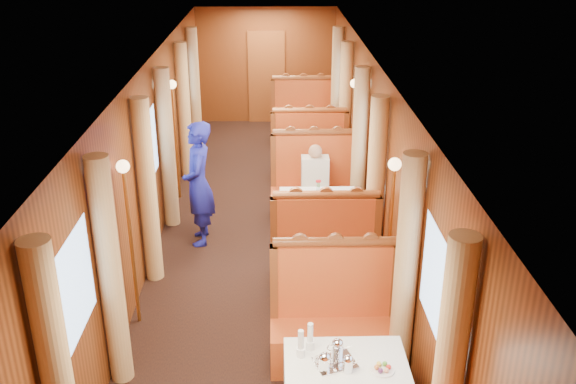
{
  "coord_description": "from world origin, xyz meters",
  "views": [
    {
      "loc": [
        0.15,
        -7.92,
        4.23
      ],
      "look_at": [
        0.32,
        -0.52,
        1.05
      ],
      "focal_mm": 40.0,
      "sensor_mm": 36.0,
      "label": 1
    }
  ],
  "objects_px": {
    "table_mid": "(318,222)",
    "banquette_far_aft": "(303,122)",
    "teapot_back": "(337,350)",
    "passenger": "(315,176)",
    "table_far": "(306,140)",
    "banquette_mid_aft": "(314,190)",
    "teapot_right": "(348,366)",
    "banquette_mid_fwd": "(324,254)",
    "rose_vase_far": "(306,112)",
    "fruit_plate": "(383,369)",
    "rose_vase_mid": "(318,185)",
    "tea_tray": "(335,363)",
    "teapot_left": "(324,364)",
    "banquette_far_fwd": "(309,156)",
    "steward": "(199,184)",
    "banquette_near_aft": "(334,324)"
  },
  "relations": [
    {
      "from": "banquette_far_aft",
      "to": "table_far",
      "type": "bearing_deg",
      "value": -90.0
    },
    {
      "from": "passenger",
      "to": "teapot_left",
      "type": "bearing_deg",
      "value": -92.53
    },
    {
      "from": "banquette_far_fwd",
      "to": "fruit_plate",
      "type": "height_order",
      "value": "banquette_far_fwd"
    },
    {
      "from": "banquette_mid_aft",
      "to": "fruit_plate",
      "type": "xyz_separation_m",
      "value": [
        0.29,
        -4.63,
        0.35
      ]
    },
    {
      "from": "banquette_mid_fwd",
      "to": "tea_tray",
      "type": "bearing_deg",
      "value": -92.24
    },
    {
      "from": "table_mid",
      "to": "banquette_far_aft",
      "type": "bearing_deg",
      "value": 90.0
    },
    {
      "from": "banquette_mid_fwd",
      "to": "teapot_left",
      "type": "distance_m",
      "value": 2.63
    },
    {
      "from": "banquette_mid_aft",
      "to": "teapot_right",
      "type": "height_order",
      "value": "banquette_mid_aft"
    },
    {
      "from": "banquette_far_aft",
      "to": "rose_vase_far",
      "type": "distance_m",
      "value": 1.13
    },
    {
      "from": "banquette_mid_aft",
      "to": "banquette_far_fwd",
      "type": "height_order",
      "value": "same"
    },
    {
      "from": "banquette_mid_aft",
      "to": "banquette_far_aft",
      "type": "height_order",
      "value": "same"
    },
    {
      "from": "banquette_mid_fwd",
      "to": "banquette_near_aft",
      "type": "bearing_deg",
      "value": -90.0
    },
    {
      "from": "teapot_right",
      "to": "teapot_left",
      "type": "bearing_deg",
      "value": 167.89
    },
    {
      "from": "table_far",
      "to": "steward",
      "type": "distance_m",
      "value": 3.72
    },
    {
      "from": "rose_vase_mid",
      "to": "passenger",
      "type": "distance_m",
      "value": 0.81
    },
    {
      "from": "banquette_mid_aft",
      "to": "rose_vase_mid",
      "type": "distance_m",
      "value": 1.13
    },
    {
      "from": "table_mid",
      "to": "teapot_right",
      "type": "xyz_separation_m",
      "value": [
        -0.0,
        -3.62,
        0.44
      ]
    },
    {
      "from": "teapot_right",
      "to": "steward",
      "type": "relative_size",
      "value": 0.09
    },
    {
      "from": "banquette_near_aft",
      "to": "table_mid",
      "type": "height_order",
      "value": "banquette_near_aft"
    },
    {
      "from": "teapot_left",
      "to": "banquette_far_aft",
      "type": "bearing_deg",
      "value": 105.1
    },
    {
      "from": "table_mid",
      "to": "banquette_mid_fwd",
      "type": "height_order",
      "value": "banquette_mid_fwd"
    },
    {
      "from": "table_far",
      "to": "banquette_mid_aft",
      "type": "bearing_deg",
      "value": -90.0
    },
    {
      "from": "teapot_right",
      "to": "teapot_back",
      "type": "xyz_separation_m",
      "value": [
        -0.07,
        0.2,
        0.01
      ]
    },
    {
      "from": "banquette_mid_aft",
      "to": "table_far",
      "type": "bearing_deg",
      "value": 90.0
    },
    {
      "from": "table_mid",
      "to": "teapot_right",
      "type": "bearing_deg",
      "value": -90.02
    },
    {
      "from": "banquette_far_aft",
      "to": "rose_vase_far",
      "type": "height_order",
      "value": "banquette_far_aft"
    },
    {
      "from": "banquette_mid_aft",
      "to": "passenger",
      "type": "distance_m",
      "value": 0.39
    },
    {
      "from": "teapot_back",
      "to": "passenger",
      "type": "bearing_deg",
      "value": 94.34
    },
    {
      "from": "banquette_mid_aft",
      "to": "steward",
      "type": "xyz_separation_m",
      "value": [
        -1.64,
        -0.82,
        0.45
      ]
    },
    {
      "from": "steward",
      "to": "fruit_plate",
      "type": "bearing_deg",
      "value": 21.66
    },
    {
      "from": "banquette_near_aft",
      "to": "passenger",
      "type": "distance_m",
      "value": 3.29
    },
    {
      "from": "banquette_mid_aft",
      "to": "tea_tray",
      "type": "xyz_separation_m",
      "value": [
        -0.1,
        -4.53,
        0.33
      ]
    },
    {
      "from": "rose_vase_mid",
      "to": "teapot_right",
      "type": "bearing_deg",
      "value": -89.9
    },
    {
      "from": "banquette_near_aft",
      "to": "fruit_plate",
      "type": "xyz_separation_m",
      "value": [
        0.29,
        -1.13,
        0.35
      ]
    },
    {
      "from": "table_mid",
      "to": "banquette_far_aft",
      "type": "height_order",
      "value": "banquette_far_aft"
    },
    {
      "from": "table_mid",
      "to": "tea_tray",
      "type": "bearing_deg",
      "value": -91.59
    },
    {
      "from": "tea_tray",
      "to": "rose_vase_mid",
      "type": "relative_size",
      "value": 0.94
    },
    {
      "from": "tea_tray",
      "to": "rose_vase_far",
      "type": "relative_size",
      "value": 0.94
    },
    {
      "from": "rose_vase_mid",
      "to": "steward",
      "type": "xyz_separation_m",
      "value": [
        -1.63,
        0.2,
        -0.05
      ]
    },
    {
      "from": "teapot_back",
      "to": "rose_vase_far",
      "type": "bearing_deg",
      "value": 94.79
    },
    {
      "from": "table_far",
      "to": "fruit_plate",
      "type": "height_order",
      "value": "fruit_plate"
    },
    {
      "from": "passenger",
      "to": "banquette_far_aft",
      "type": "bearing_deg",
      "value": 90.0
    },
    {
      "from": "banquette_mid_aft",
      "to": "table_far",
      "type": "xyz_separation_m",
      "value": [
        0.0,
        2.49,
        -0.05
      ]
    },
    {
      "from": "passenger",
      "to": "rose_vase_mid",
      "type": "bearing_deg",
      "value": -90.55
    },
    {
      "from": "table_far",
      "to": "banquette_far_aft",
      "type": "xyz_separation_m",
      "value": [
        0.0,
        1.01,
        0.05
      ]
    },
    {
      "from": "teapot_right",
      "to": "fruit_plate",
      "type": "xyz_separation_m",
      "value": [
        0.29,
        0.0,
        -0.04
      ]
    },
    {
      "from": "tea_tray",
      "to": "fruit_plate",
      "type": "bearing_deg",
      "value": -14.78
    },
    {
      "from": "banquette_near_aft",
      "to": "rose_vase_mid",
      "type": "relative_size",
      "value": 3.72
    },
    {
      "from": "banquette_far_aft",
      "to": "teapot_left",
      "type": "height_order",
      "value": "banquette_far_aft"
    },
    {
      "from": "tea_tray",
      "to": "rose_vase_far",
      "type": "xyz_separation_m",
      "value": [
        0.09,
        7.02,
        0.17
      ]
    }
  ]
}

